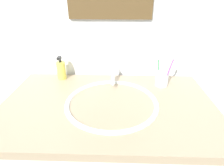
{
  "coord_description": "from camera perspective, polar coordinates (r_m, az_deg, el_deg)",
  "views": [
    {
      "loc": [
        0.05,
        -0.8,
        1.39
      ],
      "look_at": [
        0.02,
        0.03,
        0.95
      ],
      "focal_mm": 30.12,
      "sensor_mm": 36.0,
      "label": 1
    }
  ],
  "objects": [
    {
      "name": "tiled_wall_back",
      "position": [
        1.19,
        -0.5,
        18.44
      ],
      "size": [
        2.28,
        0.04,
        2.4
      ],
      "primitive_type": "cube",
      "color": "silver",
      "rests_on": "ground"
    },
    {
      "name": "vanity_counter",
      "position": [
        1.25,
        -1.11,
        -22.47
      ],
      "size": [
        1.08,
        0.67,
        0.86
      ],
      "color": "silver",
      "rests_on": "ground"
    },
    {
      "name": "sink_basin",
      "position": [
        0.98,
        -0.06,
        -7.4
      ],
      "size": [
        0.47,
        0.47,
        0.11
      ],
      "color": "white",
      "rests_on": "vanity_counter"
    },
    {
      "name": "faucet",
      "position": [
        1.13,
        0.33,
        2.66
      ],
      "size": [
        0.02,
        0.15,
        0.11
      ],
      "color": "silver",
      "rests_on": "sink_basin"
    },
    {
      "name": "toothbrush_cup",
      "position": [
        1.14,
        14.98,
        1.99
      ],
      "size": [
        0.07,
        0.07,
        0.1
      ],
      "primitive_type": "cylinder",
      "color": "white",
      "rests_on": "vanity_counter"
    },
    {
      "name": "toothbrush_green",
      "position": [
        1.09,
        14.0,
        4.52
      ],
      "size": [
        0.04,
        0.02,
        0.19
      ],
      "color": "green",
      "rests_on": "toothbrush_cup"
    },
    {
      "name": "toothbrush_purple",
      "position": [
        1.08,
        17.08,
        4.33
      ],
      "size": [
        0.04,
        0.05,
        0.2
      ],
      "color": "purple",
      "rests_on": "toothbrush_cup"
    },
    {
      "name": "soap_dispenser",
      "position": [
        1.22,
        -15.14,
        4.16
      ],
      "size": [
        0.05,
        0.06,
        0.15
      ],
      "color": "#DBCC4C",
      "rests_on": "vanity_counter"
    }
  ]
}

